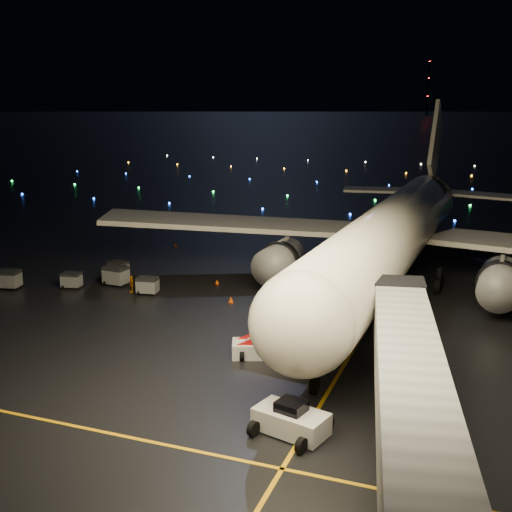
% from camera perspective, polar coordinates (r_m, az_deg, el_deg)
% --- Properties ---
extents(ground, '(2000.00, 2000.00, 0.00)m').
position_cam_1_polar(ground, '(338.01, 17.25, 10.10)').
color(ground, black).
rests_on(ground, ground).
extents(lane_centre, '(0.25, 80.00, 0.02)m').
position_cam_1_polar(lane_centre, '(55.54, 10.47, -5.14)').
color(lane_centre, '#E6A20B').
rests_on(lane_centre, ground).
extents(lane_cross, '(60.00, 0.25, 0.02)m').
position_cam_1_polar(lane_cross, '(41.21, -21.35, -12.78)').
color(lane_cross, '#E6A20B').
rests_on(lane_cross, ground).
extents(airliner, '(64.47, 61.45, 17.72)m').
position_cam_1_polar(airliner, '(64.03, 12.66, 5.41)').
color(airliner, white).
rests_on(airliner, ground).
extents(pushback_tug, '(4.38, 3.03, 1.89)m').
position_cam_1_polar(pushback_tug, '(35.98, 3.15, -14.13)').
color(pushback_tug, silver).
rests_on(pushback_tug, ground).
extents(belt_loader, '(7.22, 4.28, 3.39)m').
position_cam_1_polar(belt_loader, '(45.57, 0.89, -6.90)').
color(belt_loader, silver).
rests_on(belt_loader, ground).
extents(crew_c, '(0.85, 0.98, 1.59)m').
position_cam_1_polar(crew_c, '(61.79, -11.01, -2.47)').
color(crew_c, '#FF8F04').
rests_on(crew_c, ground).
extents(safety_cone_0, '(0.62, 0.62, 0.55)m').
position_cam_1_polar(safety_cone_0, '(57.80, -2.25, -3.89)').
color(safety_cone_0, '#EF4800').
rests_on(safety_cone_0, ground).
extents(safety_cone_1, '(0.50, 0.50, 0.46)m').
position_cam_1_polar(safety_cone_1, '(68.71, 1.12, -1.06)').
color(safety_cone_1, '#EF4800').
rests_on(safety_cone_1, ground).
extents(safety_cone_2, '(0.51, 0.51, 0.45)m').
position_cam_1_polar(safety_cone_2, '(63.61, -3.48, -2.30)').
color(safety_cone_2, '#EF4800').
rests_on(safety_cone_2, ground).
extents(safety_cone_3, '(0.49, 0.49, 0.50)m').
position_cam_1_polar(safety_cone_3, '(80.32, -7.19, 1.02)').
color(safety_cone_3, '#EF4800').
rests_on(safety_cone_3, ground).
extents(radio_mast, '(1.80, 1.80, 64.00)m').
position_cam_1_polar(radio_mast, '(781.22, 15.06, 14.30)').
color(radio_mast, black).
rests_on(radio_mast, ground).
extents(taxiway_lights, '(164.00, 92.00, 0.36)m').
position_cam_1_polar(taxiway_lights, '(145.46, 12.26, 6.46)').
color(taxiway_lights, black).
rests_on(taxiway_lights, ground).
extents(baggage_cart_0, '(2.08, 1.61, 1.61)m').
position_cam_1_polar(baggage_cart_0, '(61.01, -9.61, -2.61)').
color(baggage_cart_0, gray).
rests_on(baggage_cart_0, ground).
extents(baggage_cart_1, '(2.10, 1.64, 1.62)m').
position_cam_1_polar(baggage_cart_1, '(67.34, -12.13, -1.17)').
color(baggage_cart_1, gray).
rests_on(baggage_cart_1, ground).
extents(baggage_cart_2, '(2.37, 1.77, 1.90)m').
position_cam_1_polar(baggage_cart_2, '(64.44, -12.35, -1.72)').
color(baggage_cart_2, gray).
rests_on(baggage_cart_2, ground).
extents(baggage_cart_3, '(1.99, 1.57, 1.52)m').
position_cam_1_polar(baggage_cart_3, '(64.57, -16.08, -2.09)').
color(baggage_cart_3, gray).
rests_on(baggage_cart_3, ground).
extents(baggage_cart_4, '(2.37, 1.89, 1.79)m').
position_cam_1_polar(baggage_cart_4, '(66.33, -21.13, -1.95)').
color(baggage_cart_4, gray).
rests_on(baggage_cart_4, ground).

